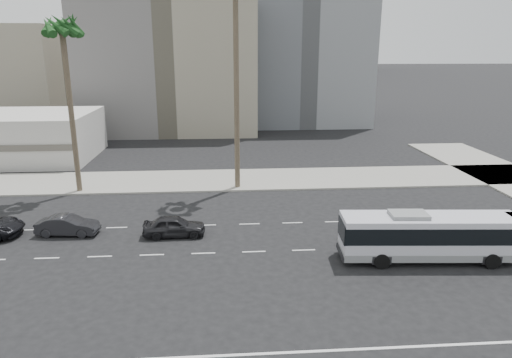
{
  "coord_description": "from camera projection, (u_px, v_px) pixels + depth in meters",
  "views": [
    {
      "loc": [
        -4.71,
        -24.98,
        11.64
      ],
      "look_at": [
        -2.58,
        4.0,
        3.38
      ],
      "focal_mm": 32.14,
      "sensor_mm": 36.0,
      "label": 1
    }
  ],
  "objects": [
    {
      "name": "midrise_gray_center",
      "position": [
        299.0,
        40.0,
        74.37
      ],
      "size": [
        20.0,
        20.0,
        26.0
      ],
      "primitive_type": "cube",
      "color": "slate",
      "rests_on": "ground"
    },
    {
      "name": "midrise_beige_far",
      "position": [
        6.0,
        77.0,
        70.71
      ],
      "size": [
        18.0,
        16.0,
        15.0
      ],
      "primitive_type": "cube",
      "color": "gray",
      "rests_on": "ground"
    },
    {
      "name": "ground",
      "position": [
        304.0,
        250.0,
        27.48
      ],
      "size": [
        700.0,
        700.0,
        0.0
      ],
      "primitive_type": "plane",
      "color": "black",
      "rests_on": "ground"
    },
    {
      "name": "car_b",
      "position": [
        68.0,
        225.0,
        29.65
      ],
      "size": [
        1.69,
        4.01,
        1.29
      ],
      "primitive_type": "imported",
      "rotation": [
        0.0,
        0.0,
        1.49
      ],
      "color": "black",
      "rests_on": "ground"
    },
    {
      "name": "palm_mid",
      "position": [
        62.0,
        31.0,
        35.12
      ],
      "size": [
        4.66,
        4.66,
        14.41
      ],
      "rotation": [
        0.0,
        0.0,
        0.35
      ],
      "color": "brown",
      "rests_on": "ground"
    },
    {
      "name": "car_a",
      "position": [
        174.0,
        226.0,
        29.44
      ],
      "size": [
        1.66,
        3.99,
        1.35
      ],
      "primitive_type": "imported",
      "rotation": [
        0.0,
        0.0,
        1.59
      ],
      "color": "black",
      "rests_on": "ground"
    },
    {
      "name": "highrise_far",
      "position": [
        346.0,
        17.0,
        273.62
      ],
      "size": [
        22.0,
        22.0,
        60.0
      ],
      "primitive_type": "cube",
      "color": "slate",
      "rests_on": "ground"
    },
    {
      "name": "city_bus",
      "position": [
        429.0,
        235.0,
        25.85
      ],
      "size": [
        10.1,
        2.94,
        2.86
      ],
      "rotation": [
        0.0,
        0.0,
        -0.07
      ],
      "color": "silver",
      "rests_on": "ground"
    },
    {
      "name": "highrise_right",
      "position": [
        314.0,
        3.0,
        241.71
      ],
      "size": [
        26.0,
        26.0,
        70.0
      ],
      "primitive_type": "cube",
      "color": "slate",
      "rests_on": "ground"
    },
    {
      "name": "sidewalk_north",
      "position": [
        275.0,
        179.0,
        42.33
      ],
      "size": [
        120.0,
        7.0,
        0.15
      ],
      "primitive_type": "cube",
      "color": "gray",
      "rests_on": "ground"
    },
    {
      "name": "midrise_beige_west",
      "position": [
        172.0,
        68.0,
        67.34
      ],
      "size": [
        24.0,
        18.0,
        18.0
      ],
      "primitive_type": "cube",
      "color": "gray",
      "rests_on": "ground"
    }
  ]
}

